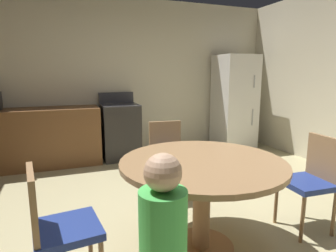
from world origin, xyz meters
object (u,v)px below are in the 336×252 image
oven_range (120,131)px  chair_north (167,154)px  chair_west (55,224)px  chair_east (313,177)px  dining_table (202,179)px  refrigerator (234,102)px

oven_range → chair_north: (0.22, -1.69, 0.03)m
oven_range → chair_north: bearing=-82.6°
oven_range → chair_west: size_ratio=1.26×
oven_range → chair_east: oven_range is taller
chair_west → chair_east: (2.17, 0.06, 0.00)m
chair_north → chair_east: (0.98, -1.15, 0.00)m
chair_west → chair_east: same height
oven_range → dining_table: 2.78m
chair_west → chair_north: size_ratio=1.00×
oven_range → chair_east: bearing=-67.1°
chair_east → chair_west: bearing=5.1°
dining_table → chair_west: (-1.08, -0.13, -0.11)m
dining_table → chair_west: 1.10m
oven_range → chair_north: size_ratio=1.26×
refrigerator → dining_table: size_ratio=1.36×
refrigerator → dining_table: 3.44m
oven_range → dining_table: size_ratio=0.85×
refrigerator → chair_east: bearing=-109.7°
oven_range → chair_west: bearing=-108.6°
refrigerator → oven_range: bearing=178.6°
chair_north → chair_east: 1.51m
oven_range → dining_table: bearing=-87.8°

